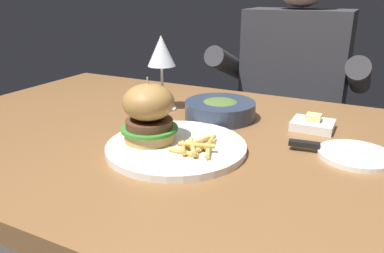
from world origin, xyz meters
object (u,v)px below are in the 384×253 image
at_px(wine_glass, 161,54).
at_px(butter_dish, 313,124).
at_px(table_knife, 329,148).
at_px(diner_person, 290,123).
at_px(bread_plate, 356,155).
at_px(soup_bowl, 220,109).
at_px(main_plate, 176,147).
at_px(burger_sandwich, 149,113).

xyz_separation_m(wine_glass, butter_dish, (0.39, 0.02, -0.14)).
bearing_deg(table_knife, diner_person, 107.75).
relative_size(butter_dish, diner_person, 0.08).
distance_m(bread_plate, butter_dish, 0.16).
bearing_deg(soup_bowl, butter_dish, 6.02).
bearing_deg(wine_glass, table_knife, -13.67).
xyz_separation_m(main_plate, wine_glass, (-0.17, 0.22, 0.14)).
xyz_separation_m(table_knife, butter_dish, (-0.05, 0.13, -0.00)).
bearing_deg(diner_person, burger_sandwich, -98.98).
bearing_deg(main_plate, bread_plate, 20.92).
bearing_deg(main_plate, butter_dish, 48.16).
xyz_separation_m(burger_sandwich, bread_plate, (0.38, 0.13, -0.07)).
relative_size(main_plate, wine_glass, 1.43).
distance_m(wine_glass, butter_dish, 0.41).
bearing_deg(bread_plate, burger_sandwich, -161.16).
bearing_deg(diner_person, bread_plate, -68.30).
height_order(main_plate, soup_bowl, soup_bowl).
bearing_deg(wine_glass, soup_bowl, -0.15).
height_order(soup_bowl, diner_person, diner_person).
bearing_deg(butter_dish, soup_bowl, -173.98).
bearing_deg(table_knife, butter_dish, 112.27).
relative_size(soup_bowl, diner_person, 0.15).
height_order(main_plate, diner_person, diner_person).
bearing_deg(diner_person, main_plate, -94.82).
xyz_separation_m(burger_sandwich, butter_dish, (0.28, 0.25, -0.06)).
xyz_separation_m(burger_sandwich, diner_person, (0.12, 0.78, -0.25)).
distance_m(bread_plate, soup_bowl, 0.34).
height_order(burger_sandwich, table_knife, burger_sandwich).
xyz_separation_m(wine_glass, bread_plate, (0.49, -0.10, -0.14)).
xyz_separation_m(bread_plate, butter_dish, (-0.10, 0.12, 0.01)).
xyz_separation_m(main_plate, burger_sandwich, (-0.06, -0.01, 0.07)).
height_order(butter_dish, diner_person, diner_person).
xyz_separation_m(burger_sandwich, table_knife, (0.33, 0.12, -0.06)).
bearing_deg(wine_glass, burger_sandwich, -64.93).
height_order(bread_plate, diner_person, diner_person).
distance_m(table_knife, butter_dish, 0.14).
height_order(bread_plate, table_knife, table_knife).
bearing_deg(main_plate, wine_glass, 126.47).
height_order(table_knife, soup_bowl, soup_bowl).
xyz_separation_m(burger_sandwich, soup_bowl, (0.06, 0.23, -0.05)).
bearing_deg(main_plate, table_knife, 23.13).
bearing_deg(bread_plate, butter_dish, 129.41).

